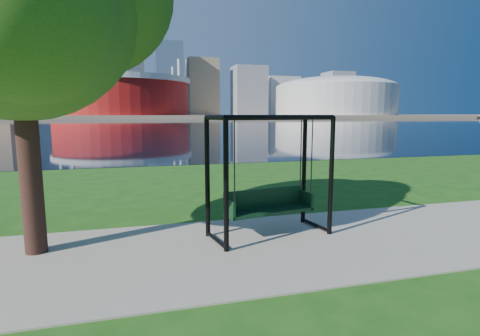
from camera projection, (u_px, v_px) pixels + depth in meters
name	position (u px, v px, depth m)	size (l,w,h in m)	color
ground	(244.00, 240.00, 7.88)	(900.00, 900.00, 0.00)	#1E5114
path	(251.00, 247.00, 7.40)	(120.00, 4.00, 0.03)	#9E937F
river	(144.00, 123.00, 105.20)	(900.00, 180.00, 0.02)	black
far_bank	(139.00, 116.00, 299.71)	(900.00, 228.00, 2.00)	#937F60
stadium	(122.00, 95.00, 227.44)	(83.00, 83.00, 32.00)	maroon
arena	(335.00, 95.00, 265.34)	(84.00, 84.00, 26.56)	beige
skyline	(132.00, 73.00, 306.37)	(392.00, 66.00, 96.50)	gray
swing	(269.00, 179.00, 7.99)	(2.71, 1.53, 2.62)	black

